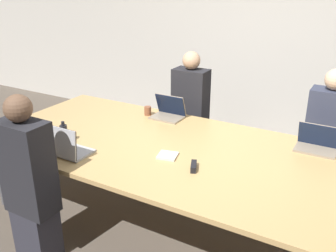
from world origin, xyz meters
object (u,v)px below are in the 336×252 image
(stapler, at_px, (194,166))
(cup_near_left, at_px, (54,143))
(cup_far_midleft, at_px, (148,111))
(person_far_right, at_px, (325,141))
(person_far_midleft, at_px, (190,112))
(person_near_left, at_px, (30,184))
(laptop_near_left, at_px, (68,148))
(laptop_far_right, at_px, (317,143))
(laptop_far_midleft, at_px, (169,111))
(bottle_near_left, at_px, (64,133))

(stapler, bearing_deg, cup_near_left, 168.83)
(cup_far_midleft, height_order, person_far_right, person_far_right)
(person_far_midleft, relative_size, person_near_left, 1.00)
(laptop_near_left, relative_size, laptop_far_right, 0.88)
(cup_near_left, xyz_separation_m, person_far_right, (2.08, 1.54, -0.12))
(person_near_left, distance_m, laptop_far_right, 2.45)
(laptop_far_right, xyz_separation_m, stapler, (-0.79, -0.87, -0.04))
(person_far_right, bearing_deg, person_near_left, -133.07)
(laptop_far_midleft, xyz_separation_m, person_far_midleft, (0.04, 0.44, -0.15))
(laptop_far_midleft, height_order, cup_near_left, laptop_far_midleft)
(person_near_left, relative_size, laptop_far_right, 3.99)
(person_near_left, distance_m, person_far_right, 2.76)
(laptop_far_midleft, height_order, person_far_right, person_far_right)
(laptop_far_midleft, height_order, cup_far_midleft, laptop_far_midleft)
(laptop_near_left, height_order, person_far_right, person_far_right)
(laptop_far_midleft, bearing_deg, stapler, -50.72)
(person_near_left, xyz_separation_m, bottle_near_left, (-0.21, 0.61, 0.16))
(laptop_near_left, bearing_deg, person_near_left, 86.54)
(person_far_midleft, bearing_deg, person_far_right, -3.17)
(cup_far_midleft, xyz_separation_m, laptop_far_right, (1.79, -0.01, 0.02))
(laptop_far_midleft, height_order, laptop_far_right, laptop_far_midleft)
(cup_far_midleft, bearing_deg, person_far_right, 12.57)
(bottle_near_left, xyz_separation_m, person_far_right, (2.09, 1.41, -0.16))
(laptop_far_midleft, height_order, bottle_near_left, laptop_far_midleft)
(person_near_left, relative_size, bottle_near_left, 6.90)
(laptop_far_midleft, relative_size, laptop_near_left, 1.09)
(person_far_midleft, relative_size, stapler, 9.10)
(laptop_near_left, relative_size, stapler, 2.01)
(cup_far_midleft, xyz_separation_m, laptop_near_left, (-0.04, -1.20, 0.03))
(bottle_near_left, bearing_deg, laptop_far_midleft, 63.65)
(person_far_midleft, xyz_separation_m, person_near_left, (-0.35, -2.10, 0.00))
(person_far_right, bearing_deg, person_far_midleft, 176.83)
(laptop_far_midleft, xyz_separation_m, stapler, (0.76, -0.93, -0.05))
(stapler, bearing_deg, cup_far_midleft, 115.80)
(laptop_far_midleft, height_order, laptop_near_left, laptop_near_left)
(person_far_midleft, distance_m, laptop_near_left, 1.73)
(laptop_far_right, distance_m, person_far_right, 0.44)
(person_far_right, bearing_deg, cup_near_left, -143.44)
(stapler, bearing_deg, person_near_left, -168.33)
(laptop_near_left, relative_size, bottle_near_left, 1.52)
(laptop_far_midleft, relative_size, cup_far_midleft, 3.50)
(cup_near_left, bearing_deg, person_far_right, 36.56)
(person_far_midleft, xyz_separation_m, cup_far_midleft, (-0.28, -0.49, 0.12))
(laptop_far_right, bearing_deg, bottle_near_left, -154.33)
(person_near_left, relative_size, cup_near_left, 14.74)
(cup_far_midleft, distance_m, person_far_right, 1.87)
(cup_near_left, relative_size, laptop_far_right, 0.27)
(laptop_far_right, xyz_separation_m, person_far_right, (0.03, 0.41, -0.14))
(bottle_near_left, bearing_deg, laptop_near_left, -40.09)
(laptop_far_midleft, bearing_deg, cup_far_midleft, -168.89)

